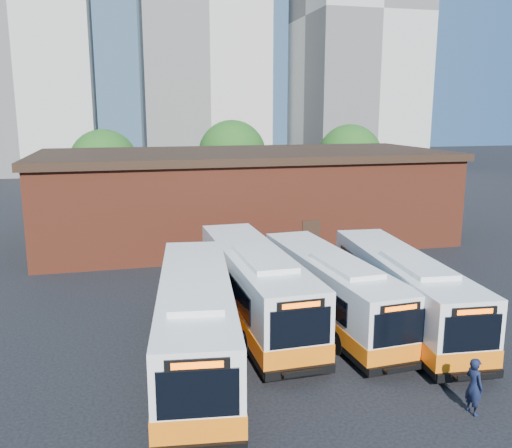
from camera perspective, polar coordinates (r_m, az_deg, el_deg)
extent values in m
plane|color=black|center=(21.82, 10.89, -13.30)|extent=(220.00, 220.00, 0.00)
cube|color=white|center=(20.22, -6.35, -9.79)|extent=(4.02, 12.14, 2.83)
cube|color=orange|center=(20.54, -6.30, -11.91)|extent=(4.08, 12.20, 0.70)
cube|color=black|center=(20.74, -6.27, -13.17)|extent=(4.07, 12.19, 0.25)
cube|color=black|center=(14.68, -6.13, -17.38)|extent=(2.14, 0.33, 1.34)
cube|color=black|center=(14.29, -6.20, -14.52)|extent=(1.68, 0.27, 0.32)
cube|color=#FF5905|center=(14.26, -6.20, -14.58)|extent=(1.33, 0.19, 0.18)
cube|color=black|center=(20.54, -10.03, -8.74)|extent=(1.23, 9.23, 1.04)
cube|color=black|center=(20.54, -2.74, -8.57)|extent=(1.23, 9.23, 1.04)
cube|color=white|center=(18.30, -6.41, -7.09)|extent=(2.24, 4.36, 0.22)
cylinder|color=black|center=(17.75, -10.03, -17.68)|extent=(0.44, 1.03, 0.99)
cylinder|color=black|center=(17.75, -2.26, -17.49)|extent=(0.44, 1.03, 0.99)
cylinder|color=black|center=(23.67, -9.18, -9.88)|extent=(0.44, 1.03, 0.99)
cylinder|color=black|center=(23.67, -3.55, -9.74)|extent=(0.44, 1.03, 0.99)
cube|color=white|center=(24.03, -0.19, -6.18)|extent=(2.77, 11.96, 2.83)
cube|color=orange|center=(24.30, -0.19, -8.01)|extent=(2.82, 12.01, 0.69)
cube|color=black|center=(24.47, -0.19, -9.11)|extent=(2.81, 12.00, 0.25)
cube|color=black|center=(18.58, 4.71, -10.86)|extent=(2.15, 0.10, 1.34)
cube|color=black|center=(18.27, 4.76, -8.48)|extent=(1.69, 0.09, 0.32)
cube|color=#FF5905|center=(18.24, 4.80, -8.52)|extent=(1.34, 0.05, 0.18)
cube|color=black|center=(19.19, 4.69, -15.30)|extent=(2.53, 0.19, 0.32)
cube|color=black|center=(18.96, 4.93, -15.33)|extent=(1.45, 0.41, 0.06)
cube|color=black|center=(18.78, 5.13, -15.38)|extent=(1.44, 0.07, 0.18)
cube|color=black|center=(24.03, -3.42, -5.52)|extent=(0.24, 9.29, 1.04)
cube|color=black|center=(24.66, 2.48, -5.05)|extent=(0.24, 9.29, 1.04)
cube|color=white|center=(22.22, 0.81, -3.61)|extent=(1.81, 4.20, 0.22)
cylinder|color=black|center=(21.17, -0.82, -12.42)|extent=(0.34, 1.00, 0.99)
cylinder|color=black|center=(21.80, 5.15, -11.72)|extent=(0.34, 1.00, 0.99)
cylinder|color=black|center=(27.13, -4.30, -6.90)|extent=(0.34, 1.00, 0.99)
cylinder|color=black|center=(27.62, 0.40, -6.52)|extent=(0.34, 1.00, 0.99)
cube|color=white|center=(24.13, 7.86, -6.59)|extent=(2.96, 11.02, 2.59)
cube|color=orange|center=(24.37, 7.81, -8.26)|extent=(3.01, 11.07, 0.64)
cube|color=black|center=(24.53, 7.78, -9.26)|extent=(3.00, 11.06, 0.23)
cube|color=black|center=(19.55, 14.84, -10.59)|extent=(1.97, 0.17, 1.23)
cube|color=black|center=(19.27, 14.97, -8.52)|extent=(1.54, 0.15, 0.29)
cube|color=#FF5905|center=(19.25, 15.03, -8.55)|extent=(1.23, 0.09, 0.16)
cube|color=black|center=(20.10, 14.70, -14.48)|extent=(2.32, 0.26, 0.29)
cube|color=black|center=(19.90, 15.04, -14.49)|extent=(1.34, 0.42, 0.05)
cube|color=black|center=(19.75, 15.31, -14.51)|extent=(1.32, 0.11, 0.16)
cube|color=black|center=(23.91, 4.92, -6.07)|extent=(0.55, 8.49, 0.95)
cube|color=black|center=(24.87, 9.99, -5.50)|extent=(0.55, 8.49, 0.95)
cube|color=white|center=(22.55, 9.43, -4.27)|extent=(1.80, 3.90, 0.20)
cylinder|color=black|center=(21.52, 8.76, -12.26)|extent=(0.34, 0.92, 0.91)
cylinder|color=black|center=(22.47, 13.67, -11.40)|extent=(0.34, 0.92, 0.91)
cylinder|color=black|center=(26.64, 3.04, -7.33)|extent=(0.34, 0.92, 0.91)
cylinder|color=black|center=(27.41, 7.18, -6.86)|extent=(0.34, 0.92, 0.91)
cube|color=white|center=(24.53, 15.06, -6.45)|extent=(3.41, 11.46, 2.68)
cube|color=orange|center=(24.78, 14.96, -8.15)|extent=(3.46, 11.51, 0.66)
cube|color=black|center=(24.94, 14.90, -9.17)|extent=(3.45, 11.50, 0.24)
cube|color=black|center=(19.73, 21.84, -10.65)|extent=(2.04, 0.24, 1.27)
cube|color=black|center=(19.45, 22.03, -8.53)|extent=(1.60, 0.20, 0.30)
cube|color=#FF5905|center=(19.42, 22.08, -8.56)|extent=(1.27, 0.13, 0.17)
cube|color=black|center=(20.29, 21.58, -14.65)|extent=(2.40, 0.35, 0.30)
cube|color=black|center=(20.08, 21.92, -14.66)|extent=(1.39, 0.48, 0.06)
cube|color=black|center=(19.93, 22.19, -14.69)|extent=(1.36, 0.16, 0.17)
cube|color=black|center=(24.32, 12.09, -5.82)|extent=(0.84, 8.77, 0.99)
cube|color=black|center=(25.28, 17.29, -5.42)|extent=(0.84, 8.77, 0.99)
cube|color=white|center=(22.90, 16.67, -4.10)|extent=(1.98, 4.08, 0.21)
cylinder|color=black|center=(21.81, 15.66, -12.20)|extent=(0.38, 0.96, 0.94)
cylinder|color=black|center=(22.76, 20.75, -11.51)|extent=(0.38, 0.96, 0.94)
cylinder|color=black|center=(27.16, 10.24, -7.10)|extent=(0.38, 0.96, 0.94)
cylinder|color=black|center=(27.93, 14.49, -6.76)|extent=(0.38, 0.96, 0.94)
imported|color=black|center=(18.59, 21.97, -15.54)|extent=(0.52, 0.71, 1.82)
cube|color=maroon|center=(39.28, -1.25, 2.75)|extent=(28.00, 12.00, 6.00)
cube|color=black|center=(38.91, -1.27, 7.33)|extent=(28.60, 12.60, 0.50)
cube|color=black|center=(34.78, 5.81, -1.53)|extent=(1.20, 0.08, 2.40)
cylinder|color=#382314|center=(50.46, -15.51, 2.44)|extent=(0.36, 0.36, 2.70)
sphere|color=#1B4F16|center=(50.05, -15.71, 6.17)|extent=(6.00, 6.00, 6.00)
cylinder|color=#382314|center=(53.46, -2.50, 3.50)|extent=(0.36, 0.36, 2.95)
sphere|color=#1B4F16|center=(53.06, -2.53, 7.36)|extent=(6.56, 6.56, 6.56)
cylinder|color=#382314|center=(53.96, 9.70, 3.35)|extent=(0.36, 0.36, 2.81)
sphere|color=#1B4F16|center=(53.57, 9.82, 6.98)|extent=(6.24, 6.24, 6.24)
cube|color=beige|center=(95.27, 10.69, 20.55)|extent=(18.00, 18.00, 48.00)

